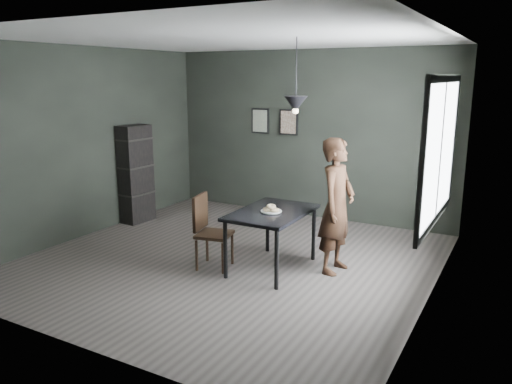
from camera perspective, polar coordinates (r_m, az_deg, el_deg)
The scene contains 13 objects.
ground at distance 6.65m, azimuth -2.88°, elevation -7.76°, with size 5.00×5.00×0.00m, color #34302D.
back_wall at distance 8.49m, azimuth 5.98°, elevation 6.51°, with size 5.00×0.10×2.80m, color black.
ceiling at distance 6.23m, azimuth -3.18°, elevation 17.09°, with size 5.00×5.00×0.02m.
window_assembly at distance 5.58m, azimuth 20.30°, elevation 4.42°, with size 0.04×1.96×1.56m.
cafe_table at distance 6.15m, azimuth 1.81°, elevation -2.87°, with size 0.80×1.20×0.75m.
white_plate at distance 6.07m, azimuth 1.75°, elevation -2.28°, with size 0.23×0.23×0.01m, color silver.
donut_pile at distance 6.06m, azimuth 1.75°, elevation -1.91°, with size 0.21×0.16×0.09m.
woman at distance 6.12m, azimuth 9.22°, elevation -1.60°, with size 0.61×0.40×1.66m, color black.
wood_chair at distance 6.28m, azimuth -5.51°, elevation -3.93°, with size 0.48×0.48×0.93m.
shelf_unit at distance 8.41m, azimuth -13.56°, elevation 2.01°, with size 0.30×0.53×1.60m, color black.
pendant_lamp at distance 5.91m, azimuth 4.55°, elevation 10.02°, with size 0.28×0.28×0.86m.
framed_print_left at distance 8.83m, azimuth 0.49°, elevation 8.13°, with size 0.34×0.04×0.44m.
framed_print_right at distance 8.58m, azimuth 3.76°, elevation 7.96°, with size 0.34×0.04×0.44m.
Camera 1 is at (3.29, -5.27, 2.36)m, focal length 35.00 mm.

